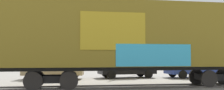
% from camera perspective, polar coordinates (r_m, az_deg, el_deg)
% --- Properties ---
extents(ground_plane, '(260.00, 260.00, 0.00)m').
position_cam_1_polar(ground_plane, '(14.53, 4.38, -9.00)').
color(ground_plane, gray).
extents(track, '(60.01, 2.75, 0.08)m').
position_cam_1_polar(track, '(14.64, 6.19, -8.79)').
color(track, '#4C4742').
rests_on(track, ground_plane).
extents(freight_car, '(14.51, 2.88, 4.71)m').
position_cam_1_polar(freight_car, '(14.56, 5.63, 1.73)').
color(freight_car, olive).
rests_on(freight_car, ground_plane).
extents(flagpole, '(0.59, 1.17, 9.71)m').
position_cam_1_polar(flagpole, '(27.11, 6.29, 6.30)').
color(flagpole, silver).
rests_on(flagpole, ground_plane).
extents(hillside, '(130.82, 43.99, 14.74)m').
position_cam_1_polar(hillside, '(70.86, -6.57, 0.17)').
color(hillside, silver).
rests_on(hillside, ground_plane).
extents(parked_car_tan, '(4.54, 2.42, 1.61)m').
position_cam_1_polar(parked_car_tan, '(20.19, -12.54, -4.84)').
color(parked_car_tan, '#9E8966').
rests_on(parked_car_tan, ground_plane).
extents(parked_car_black, '(4.55, 2.30, 1.69)m').
position_cam_1_polar(parked_car_black, '(21.20, 3.12, -4.79)').
color(parked_car_black, black).
rests_on(parked_car_black, ground_plane).
extents(parked_car_blue, '(4.88, 2.19, 1.63)m').
position_cam_1_polar(parked_car_blue, '(22.38, 17.35, -4.59)').
color(parked_car_blue, navy).
rests_on(parked_car_blue, ground_plane).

